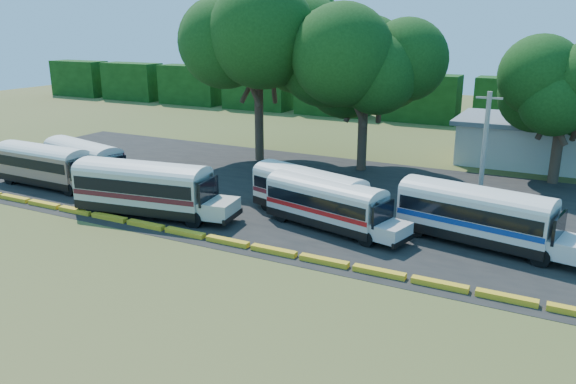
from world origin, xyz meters
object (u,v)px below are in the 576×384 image
at_px(bus_white_red, 328,201).
at_px(tree_west, 258,32).
at_px(bus_beige, 45,163).
at_px(bus_red, 85,158).
at_px(bus_cream_west, 146,185).

xyz_separation_m(bus_white_red, tree_west, (-12.88, 13.92, 9.66)).
relative_size(bus_beige, bus_white_red, 1.03).
height_order(bus_white_red, tree_west, tree_west).
relative_size(bus_beige, bus_red, 0.99).
xyz_separation_m(bus_red, bus_cream_west, (10.06, -4.39, 0.20)).
height_order(bus_cream_west, tree_west, tree_west).
xyz_separation_m(bus_beige, bus_red, (1.48, 2.60, -0.03)).
bearing_deg(bus_red, bus_cream_west, -10.41).
height_order(bus_beige, bus_red, bus_beige).
relative_size(bus_red, tree_west, 0.64).
xyz_separation_m(bus_cream_west, bus_white_red, (11.45, 3.15, -0.29)).
xyz_separation_m(bus_beige, bus_cream_west, (11.54, -1.79, 0.17)).
distance_m(bus_cream_west, tree_west, 19.52).
bearing_deg(tree_west, bus_white_red, -47.21).
bearing_deg(tree_west, bus_red, -124.23).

